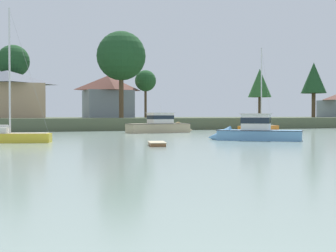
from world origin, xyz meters
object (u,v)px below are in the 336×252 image
Objects in this scene: cruiser_sand at (164,128)px; cruiser_skyblue at (250,134)px; dinghy_wood at (157,144)px; sailboat_orange at (259,129)px; sailboat_yellow at (2,140)px.

cruiser_skyblue is at bearing -89.00° from cruiser_sand.
sailboat_orange reaches higher than dinghy_wood.
cruiser_skyblue is (10.73, 4.25, 0.44)m from dinghy_wood.
sailboat_yellow reaches higher than dinghy_wood.
cruiser_sand is (10.37, 24.85, 0.48)m from dinghy_wood.
sailboat_yellow reaches higher than cruiser_skyblue.
sailboat_orange is (37.14, 18.69, 0.01)m from sailboat_yellow.
dinghy_wood is at bearing -39.54° from sailboat_yellow.
sailboat_yellow is 41.57m from sailboat_orange.
dinghy_wood is 0.23× the size of sailboat_orange.
dinghy_wood is 11.55m from cruiser_skyblue.
sailboat_orange reaches higher than cruiser_sand.
cruiser_sand reaches higher than dinghy_wood.
sailboat_yellow reaches higher than cruiser_sand.
sailboat_orange is at bearing 26.72° from sailboat_yellow.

